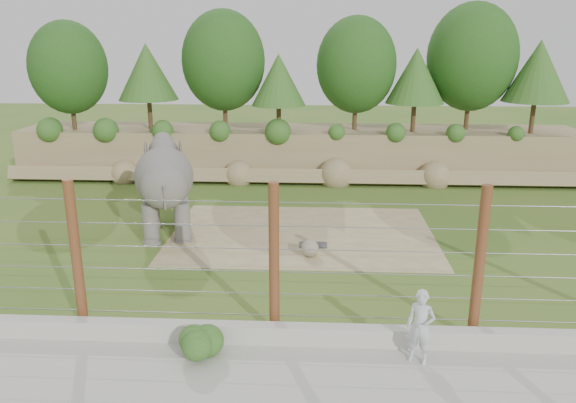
{
  "coord_description": "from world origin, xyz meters",
  "views": [
    {
      "loc": [
        1.03,
        -17.34,
        7.33
      ],
      "look_at": [
        0.0,
        2.0,
        1.6
      ],
      "focal_mm": 35.0,
      "sensor_mm": 36.0,
      "label": 1
    }
  ],
  "objects_px": {
    "zookeeper": "(420,327)",
    "barrier_fence": "(274,260)",
    "elephant": "(165,190)",
    "stone_ball": "(310,248)"
  },
  "relations": [
    {
      "from": "elephant",
      "to": "barrier_fence",
      "type": "height_order",
      "value": "barrier_fence"
    },
    {
      "from": "elephant",
      "to": "barrier_fence",
      "type": "bearing_deg",
      "value": -71.86
    },
    {
      "from": "elephant",
      "to": "barrier_fence",
      "type": "xyz_separation_m",
      "value": [
        4.69,
        -7.25,
        0.24
      ]
    },
    {
      "from": "elephant",
      "to": "barrier_fence",
      "type": "relative_size",
      "value": 0.22
    },
    {
      "from": "zookeeper",
      "to": "barrier_fence",
      "type": "bearing_deg",
      "value": -174.42
    },
    {
      "from": "barrier_fence",
      "to": "stone_ball",
      "type": "bearing_deg",
      "value": 80.99
    },
    {
      "from": "barrier_fence",
      "to": "zookeeper",
      "type": "distance_m",
      "value": 3.81
    },
    {
      "from": "elephant",
      "to": "zookeeper",
      "type": "distance_m",
      "value": 11.74
    },
    {
      "from": "stone_ball",
      "to": "zookeeper",
      "type": "height_order",
      "value": "zookeeper"
    },
    {
      "from": "elephant",
      "to": "zookeeper",
      "type": "relative_size",
      "value": 2.42
    }
  ]
}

